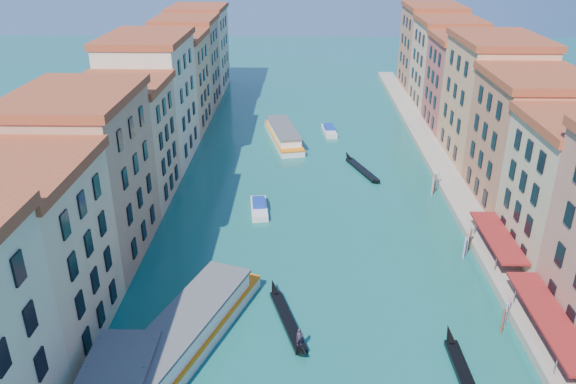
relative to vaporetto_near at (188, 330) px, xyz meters
The scene contains 12 objects.
left_bank_palazzos 44.98m from the vaporetto_near, 109.02° to the left, with size 12.80×128.40×21.00m.
right_bank_palazzos 59.77m from the vaporetto_near, 45.37° to the left, with size 12.80×128.40×21.00m.
quay 53.89m from the vaporetto_near, 51.43° to the left, with size 4.00×140.00×1.00m, color gray.
restaurant_awnings 33.81m from the vaporetto_near, ahead, with size 3.20×44.55×3.12m.
mooring_poles_right 31.26m from the vaporetto_near, 10.94° to the left, with size 1.44×54.24×3.20m.
vaporetto_near is the anchor object (origin of this frame).
vaporetto_far 58.32m from the vaporetto_near, 82.91° to the left, with size 8.19×19.01×2.76m.
gondola_fore 9.91m from the vaporetto_near, 19.62° to the left, with size 4.72×12.56×2.57m.
gondola_right 25.43m from the vaporetto_near, 11.04° to the right, with size 1.49×13.21×2.63m.
gondola_far 47.92m from the vaporetto_near, 64.71° to the left, with size 5.60×12.96×1.91m.
motorboat_mid 28.67m from the vaporetto_near, 80.60° to the left, with size 2.98×7.19×1.45m.
motorboat_far 64.67m from the vaporetto_near, 75.66° to the left, with size 2.92×7.16×1.44m.
Camera 1 is at (-1.21, -19.37, 35.38)m, focal length 35.00 mm.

